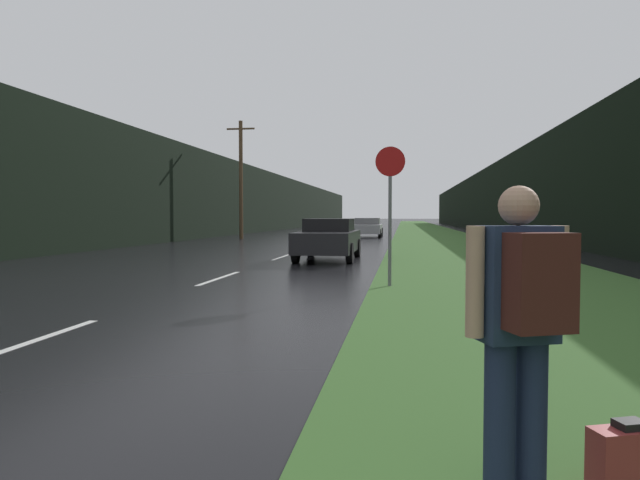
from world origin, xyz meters
The scene contains 12 objects.
grass_verge centered at (6.60, 40.00, 0.01)m, with size 6.00×240.00×0.02m, color #386028.
lane_stripe_b centered at (0.00, 5.27, 0.00)m, with size 0.12×3.00×0.01m, color silver.
lane_stripe_c centered at (0.00, 12.27, 0.00)m, with size 0.12×3.00×0.01m, color silver.
lane_stripe_d centered at (0.00, 19.27, 0.00)m, with size 0.12×3.00×0.01m, color silver.
treeline_far_side centered at (-9.60, 50.00, 2.88)m, with size 2.00×140.00×5.77m, color black.
treeline_near_side centered at (12.60, 50.00, 2.91)m, with size 2.00×140.00×5.82m, color black.
utility_pole_far centered at (-5.93, 34.52, 3.86)m, with size 1.80×0.24×7.46m.
stop_sign centered at (4.00, 11.21, 1.71)m, with size 0.61×0.07×2.88m.
hitchhiker_with_backpack centered at (4.86, 2.39, 0.93)m, with size 0.53×0.49×1.62m.
suitcase centered at (5.41, 2.45, 0.20)m, with size 0.43×0.28×0.43m.
car_passing_near centered at (1.80, 18.30, 0.71)m, with size 1.89×4.72×1.37m.
car_passing_far centered at (1.80, 39.02, 0.67)m, with size 2.03×4.68×1.32m.
Camera 1 is at (4.27, -0.58, 1.46)m, focal length 32.00 mm.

